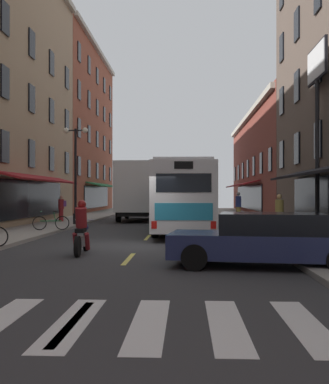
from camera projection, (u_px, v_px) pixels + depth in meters
name	position (u px, v px, depth m)	size (l,w,h in m)	color
ground_plane	(141.00, 247.00, 16.66)	(34.80, 80.00, 0.10)	#333335
lane_centre_dashes	(140.00, 246.00, 16.41)	(0.14, 73.90, 0.01)	#DBCC4C
crosswalk_near	(73.00, 322.00, 6.67)	(7.10, 2.80, 0.01)	silver
sidewalk_right	(307.00, 244.00, 16.39)	(3.00, 80.00, 0.14)	gray
billboard_sign	(317.00, 92.00, 19.18)	(0.40, 2.58, 7.88)	black
transit_bus	(182.00, 197.00, 23.18)	(2.82, 12.06, 3.27)	white
box_truck	(138.00, 191.00, 32.19)	(2.50, 7.53, 3.93)	white
sedan_near	(148.00, 207.00, 43.62)	(2.02, 4.29, 1.28)	silver
sedan_mid	(266.00, 240.00, 11.70)	(4.94, 2.51, 1.36)	navy
motorcycle_rider	(82.00, 231.00, 14.21)	(0.62, 2.07, 1.66)	black
bicycle_mid	(51.00, 222.00, 21.93)	(1.70, 0.49, 0.91)	black
pedestrian_near	(61.00, 208.00, 28.91)	(0.52, 0.37, 1.61)	maroon
pedestrian_mid	(238.00, 206.00, 29.34)	(0.36, 0.36, 1.83)	#B29947
pedestrian_rear	(279.00, 213.00, 20.25)	(0.36, 0.36, 1.70)	#33663F
street_lamp_twin	(75.00, 171.00, 26.33)	(1.42, 0.32, 5.48)	black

